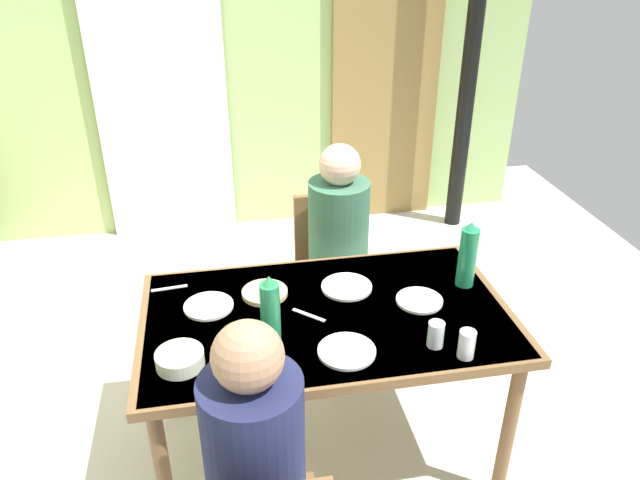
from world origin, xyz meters
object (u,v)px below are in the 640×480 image
at_px(chair_far_diner, 333,266).
at_px(person_far_diner, 339,230).
at_px(person_near_diner, 254,444).
at_px(dining_table, 327,328).
at_px(water_bottle_green_far, 468,256).
at_px(serving_bowl_center, 180,359).
at_px(water_bottle_green_near, 270,312).

relative_size(chair_far_diner, person_far_diner, 1.13).
bearing_deg(chair_far_diner, person_near_diner, 69.55).
xyz_separation_m(dining_table, person_near_diner, (-0.34, -0.65, 0.10)).
distance_m(chair_far_diner, water_bottle_green_far, 0.90).
height_order(person_far_diner, serving_bowl_center, person_far_diner).
xyz_separation_m(person_near_diner, water_bottle_green_near, (0.11, 0.50, 0.11)).
xyz_separation_m(dining_table, person_far_diner, (0.19, 0.65, 0.10)).
bearing_deg(chair_far_diner, serving_bowl_center, 53.00).
relative_size(dining_table, water_bottle_green_far, 4.93).
xyz_separation_m(water_bottle_green_near, serving_bowl_center, (-0.33, -0.07, -0.11)).
height_order(dining_table, chair_far_diner, chair_far_diner).
distance_m(person_far_diner, serving_bowl_center, 1.15).
relative_size(dining_table, chair_far_diner, 1.68).
relative_size(person_near_diner, water_bottle_green_near, 2.66).
relative_size(person_near_diner, serving_bowl_center, 4.53).
bearing_deg(person_far_diner, water_bottle_green_near, 61.92).
bearing_deg(water_bottle_green_far, person_near_diner, -142.12).
relative_size(chair_far_diner, serving_bowl_center, 5.12).
height_order(person_near_diner, person_far_diner, same).
bearing_deg(water_bottle_green_far, serving_bowl_center, -164.85).
distance_m(person_near_diner, serving_bowl_center, 0.48).
bearing_deg(dining_table, water_bottle_green_far, 9.50).
relative_size(water_bottle_green_near, serving_bowl_center, 1.70).
xyz_separation_m(dining_table, water_bottle_green_near, (-0.24, -0.15, 0.21)).
distance_m(dining_table, water_bottle_green_far, 0.66).
distance_m(chair_far_diner, person_near_diner, 1.55).
relative_size(dining_table, serving_bowl_center, 8.62).
distance_m(person_far_diner, water_bottle_green_far, 0.70).
bearing_deg(chair_far_diner, dining_table, 76.51).
relative_size(person_far_diner, water_bottle_green_near, 2.66).
height_order(dining_table, water_bottle_green_near, water_bottle_green_near).
relative_size(chair_far_diner, water_bottle_green_near, 3.01).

